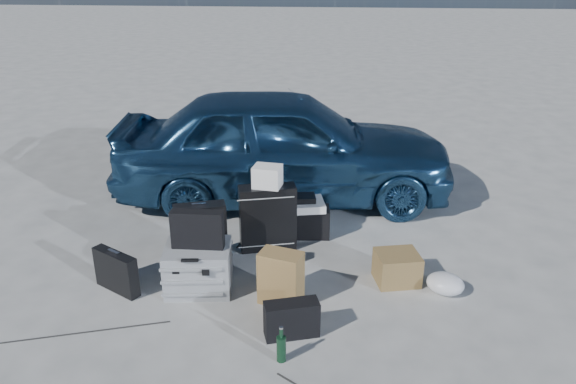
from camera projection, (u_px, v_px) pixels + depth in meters
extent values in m
plane|color=beige|center=(258.00, 309.00, 4.55)|extent=(60.00, 60.00, 0.00)
imported|color=#2A5A87|center=(284.00, 145.00, 6.44)|extent=(3.98, 1.97, 1.31)
cube|color=#929596|center=(198.00, 268.00, 4.78)|extent=(0.60, 0.51, 0.40)
cube|color=black|center=(197.00, 229.00, 4.64)|extent=(0.44, 0.12, 0.33)
cube|color=black|center=(116.00, 272.00, 4.75)|extent=(0.45, 0.32, 0.36)
cube|color=black|center=(201.00, 235.00, 5.11)|extent=(0.49, 0.31, 0.60)
cube|color=black|center=(268.00, 218.00, 5.40)|extent=(0.57, 0.33, 0.65)
cube|color=white|center=(267.00, 176.00, 5.24)|extent=(0.28, 0.24, 0.20)
cube|color=black|center=(299.00, 222.00, 5.72)|extent=(0.62, 0.31, 0.30)
cube|color=white|center=(302.00, 205.00, 5.64)|extent=(0.51, 0.42, 0.08)
cube|color=black|center=(302.00, 198.00, 5.62)|extent=(0.30, 0.24, 0.06)
cube|color=olive|center=(281.00, 278.00, 4.57)|extent=(0.38, 0.29, 0.45)
cube|color=olive|center=(397.00, 268.00, 4.90)|extent=(0.43, 0.39, 0.27)
ellipsoid|color=silver|center=(445.00, 284.00, 4.75)|extent=(0.40, 0.38, 0.18)
cube|color=black|center=(292.00, 319.00, 4.19)|extent=(0.44, 0.27, 0.29)
cylinder|color=black|center=(281.00, 345.00, 3.93)|extent=(0.08, 0.08, 0.27)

